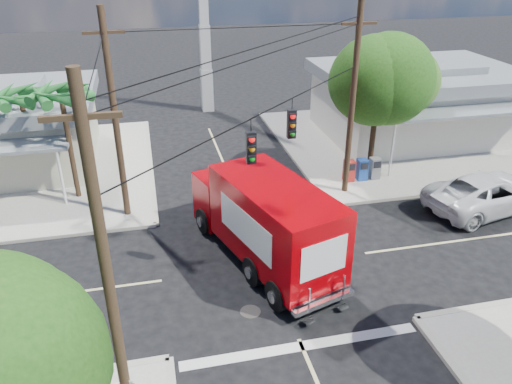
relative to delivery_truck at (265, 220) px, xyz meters
name	(u,v)px	position (x,y,z in m)	size (l,w,h in m)	color
ground	(268,266)	(0.01, -0.50, -1.76)	(120.00, 120.00, 0.00)	black
sidewalk_ne	(396,142)	(10.89, 10.38, -1.69)	(14.12, 14.12, 0.14)	#ABA59A
sidewalk_nw	(18,175)	(-10.87, 10.38, -1.69)	(14.12, 14.12, 0.14)	#ABA59A
road_markings	(278,290)	(0.01, -1.97, -1.76)	(32.00, 32.00, 0.01)	beige
building_ne	(417,99)	(12.51, 11.47, 0.56)	(11.80, 10.20, 4.50)	silver
radio_tower	(204,30)	(0.51, 19.50, 3.88)	(0.80, 0.80, 17.00)	silver
tree_sw_front	(0,356)	(-6.98, -8.04, 2.57)	(3.88, 3.78, 6.03)	#422D1C
tree_ne_front	(379,87)	(7.22, 6.26, 3.01)	(4.21, 4.14, 6.66)	#422D1C
tree_ne_back	(404,84)	(9.82, 8.46, 2.43)	(3.77, 3.66, 5.82)	#422D1C
palm_nw_front	(61,96)	(-7.49, 7.00, 3.28)	(3.01, 3.08, 5.59)	#422D1C
palm_nw_back	(20,98)	(-9.49, 8.50, 2.91)	(3.01, 3.08, 5.19)	#422D1C
utility_poles	(216,140)	(-1.57, 1.10, 2.91)	(12.00, 10.68, 9.00)	#473321
vending_boxes	(362,169)	(6.51, 5.70, -1.07)	(1.90, 0.50, 1.10)	red
delivery_truck	(265,220)	(0.00, 0.00, 0.00)	(4.62, 8.33, 3.47)	black
parked_car	(488,193)	(10.95, 1.71, -0.92)	(2.79, 6.04, 1.68)	silver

